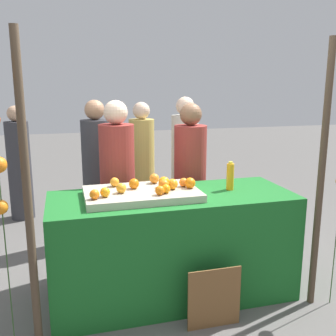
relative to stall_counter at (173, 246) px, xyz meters
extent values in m
plane|color=#565451|center=(0.00, 0.00, -0.46)|extent=(24.00, 24.00, 0.00)
cube|color=#196023|center=(0.00, 0.00, 0.00)|extent=(2.05, 0.79, 0.91)
cube|color=#B2AD99|center=(-0.26, 0.00, 0.49)|extent=(0.93, 0.57, 0.06)
sphere|color=orange|center=(-0.32, 0.06, 0.56)|extent=(0.09, 0.09, 0.09)
sphere|color=orange|center=(-0.11, 0.19, 0.56)|extent=(0.09, 0.09, 0.09)
sphere|color=orange|center=(0.14, -0.04, 0.56)|extent=(0.09, 0.09, 0.09)
sphere|color=orange|center=(0.10, 0.02, 0.55)|extent=(0.08, 0.08, 0.08)
sphere|color=orange|center=(-0.57, -0.12, 0.55)|extent=(0.08, 0.08, 0.08)
sphere|color=orange|center=(-0.46, 0.18, 0.56)|extent=(0.08, 0.08, 0.08)
sphere|color=orange|center=(-0.66, -0.15, 0.55)|extent=(0.08, 0.08, 0.08)
sphere|color=orange|center=(-0.15, -0.17, 0.55)|extent=(0.07, 0.07, 0.07)
sphere|color=orange|center=(-0.44, -0.04, 0.56)|extent=(0.08, 0.08, 0.08)
sphere|color=orange|center=(-0.01, -0.03, 0.56)|extent=(0.09, 0.09, 0.09)
sphere|color=orange|center=(-0.09, -0.14, 0.55)|extent=(0.07, 0.07, 0.07)
sphere|color=orange|center=(-0.06, 0.04, 0.56)|extent=(0.09, 0.09, 0.09)
sphere|color=orange|center=(-0.09, -0.04, 0.56)|extent=(0.09, 0.09, 0.09)
cylinder|color=orange|center=(0.53, 0.03, 0.57)|extent=(0.06, 0.06, 0.23)
cylinder|color=yellow|center=(0.53, 0.03, 0.70)|extent=(0.04, 0.04, 0.02)
cube|color=brown|center=(0.17, -0.55, -0.22)|extent=(0.42, 0.01, 0.49)
cube|color=black|center=(0.17, -0.53, -0.22)|extent=(0.40, 0.02, 0.47)
cylinder|color=maroon|center=(-0.38, 0.63, 0.27)|extent=(0.34, 0.34, 1.45)
sphere|color=beige|center=(-0.38, 0.63, 1.11)|extent=(0.23, 0.23, 0.23)
cylinder|color=maroon|center=(0.37, 0.66, 0.25)|extent=(0.33, 0.33, 1.42)
sphere|color=brown|center=(0.37, 0.66, 1.07)|extent=(0.22, 0.22, 0.22)
cylinder|color=tan|center=(0.10, 1.80, 0.24)|extent=(0.32, 0.32, 1.39)
sphere|color=beige|center=(0.10, 1.80, 1.04)|extent=(0.22, 0.22, 0.22)
cylinder|color=beige|center=(0.60, 1.55, 0.27)|extent=(0.34, 0.34, 1.45)
sphere|color=beige|center=(0.60, 1.55, 1.10)|extent=(0.23, 0.23, 0.23)
cylinder|color=#333338|center=(-0.51, 1.41, 0.26)|extent=(0.33, 0.33, 1.43)
sphere|color=#A87A59|center=(-0.51, 1.41, 1.09)|extent=(0.22, 0.22, 0.22)
cylinder|color=#333338|center=(-1.46, 2.46, 0.21)|extent=(0.31, 0.31, 1.34)
sphere|color=tan|center=(-1.46, 2.46, 0.99)|extent=(0.21, 0.21, 0.21)
cylinder|color=#473828|center=(-1.11, -0.44, 0.63)|extent=(0.06, 0.06, 2.17)
cylinder|color=#473828|center=(1.11, -0.44, 0.63)|extent=(0.06, 0.06, 2.17)
cylinder|color=#2D4C23|center=(-1.26, -0.49, 0.54)|extent=(0.01, 0.01, 1.99)
sphere|color=orange|center=(-1.26, -0.49, 0.61)|extent=(0.09, 0.09, 0.09)
camera|label=1|loc=(-0.86, -2.99, 1.37)|focal=41.23mm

